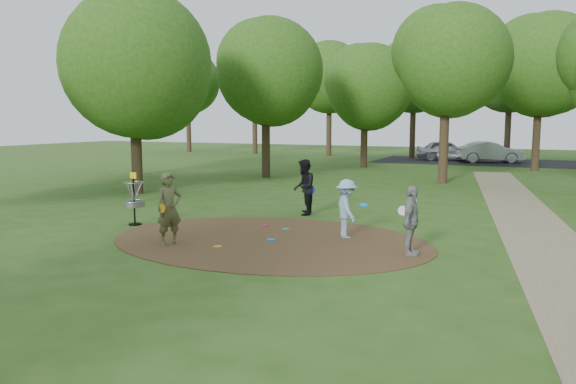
% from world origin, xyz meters
% --- Properties ---
extents(ground, '(100.00, 100.00, 0.00)m').
position_xyz_m(ground, '(0.00, 0.00, 0.00)').
color(ground, '#2D5119').
rests_on(ground, ground).
extents(dirt_clearing, '(8.40, 8.40, 0.02)m').
position_xyz_m(dirt_clearing, '(0.00, 0.00, 0.01)').
color(dirt_clearing, '#47301C').
rests_on(dirt_clearing, ground).
extents(footpath, '(7.55, 39.89, 0.01)m').
position_xyz_m(footpath, '(6.50, 2.00, 0.01)').
color(footpath, '#8C7A5B').
rests_on(footpath, ground).
extents(parking_lot, '(14.00, 8.00, 0.01)m').
position_xyz_m(parking_lot, '(2.00, 30.00, 0.00)').
color(parking_lot, black).
rests_on(parking_lot, ground).
extents(player_observer_with_disc, '(0.69, 0.77, 1.78)m').
position_xyz_m(player_observer_with_disc, '(-2.01, -1.43, 0.89)').
color(player_observer_with_disc, brown).
rests_on(player_observer_with_disc, ground).
extents(player_throwing_with_disc, '(1.11, 1.14, 1.53)m').
position_xyz_m(player_throwing_with_disc, '(1.71, 1.09, 0.77)').
color(player_throwing_with_disc, '#8CBAD1').
rests_on(player_throwing_with_disc, ground).
extents(player_walking_with_disc, '(0.91, 1.03, 1.79)m').
position_xyz_m(player_walking_with_disc, '(-0.65, 3.91, 0.90)').
color(player_walking_with_disc, black).
rests_on(player_walking_with_disc, ground).
extents(player_waiting_with_disc, '(0.51, 0.94, 1.59)m').
position_xyz_m(player_waiting_with_disc, '(3.63, -0.13, 0.80)').
color(player_waiting_with_disc, gray).
rests_on(player_waiting_with_disc, ground).
extents(disc_ground_cyan, '(0.22, 0.22, 0.02)m').
position_xyz_m(disc_ground_cyan, '(-0.17, 1.41, 0.03)').
color(disc_ground_cyan, '#16B59C').
rests_on(disc_ground_cyan, dirt_clearing).
extents(disc_ground_blue, '(0.22, 0.22, 0.02)m').
position_xyz_m(disc_ground_blue, '(0.09, -0.03, 0.03)').
color(disc_ground_blue, '#0D8DE5').
rests_on(disc_ground_blue, dirt_clearing).
extents(disc_ground_red, '(0.22, 0.22, 0.02)m').
position_xyz_m(disc_ground_red, '(-0.88, 1.60, 0.03)').
color(disc_ground_red, red).
rests_on(disc_ground_red, dirt_clearing).
extents(car_left, '(4.69, 2.85, 1.49)m').
position_xyz_m(car_left, '(-0.14, 30.52, 0.75)').
color(car_left, '#B8BAC1').
rests_on(car_left, ground).
extents(car_right, '(4.78, 3.08, 1.49)m').
position_xyz_m(car_right, '(3.00, 29.48, 0.74)').
color(car_right, '#B0B5B8').
rests_on(car_right, ground).
extents(disc_ground_orange, '(0.22, 0.22, 0.02)m').
position_xyz_m(disc_ground_orange, '(-0.76, -1.24, 0.03)').
color(disc_ground_orange, orange).
rests_on(disc_ground_orange, dirt_clearing).
extents(disc_golf_basket, '(0.63, 0.63, 1.54)m').
position_xyz_m(disc_golf_basket, '(-4.50, 0.30, 0.87)').
color(disc_golf_basket, black).
rests_on(disc_golf_basket, ground).
extents(tree_ring, '(37.13, 45.77, 8.99)m').
position_xyz_m(tree_ring, '(1.92, 7.88, 5.19)').
color(tree_ring, '#332316').
rests_on(tree_ring, ground).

